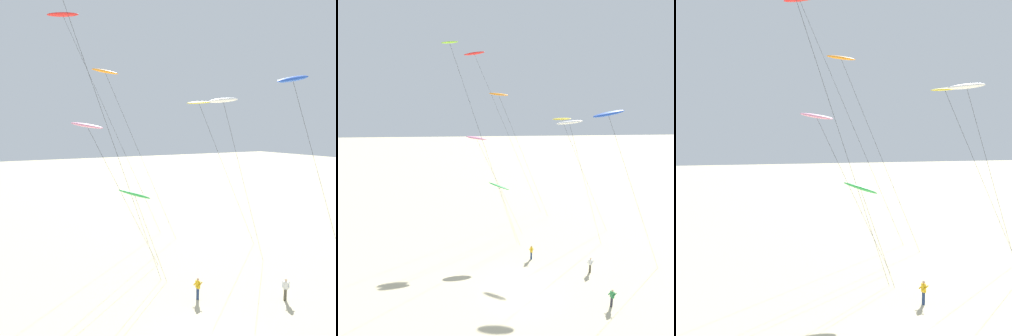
% 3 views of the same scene
% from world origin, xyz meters
% --- Properties ---
extents(kite_yellow, '(7.89, 2.20, 15.54)m').
position_xyz_m(kite_yellow, '(7.34, 13.25, 15.08)').
color(kite_yellow, yellow).
rests_on(kite_yellow, ground).
extents(kite_blue, '(7.83, 1.71, 16.86)m').
position_xyz_m(kite_blue, '(9.27, 3.67, 16.21)').
color(kite_blue, blue).
rests_on(kite_blue, ground).
extents(kite_white, '(6.10, 1.39, 15.54)m').
position_xyz_m(kite_white, '(7.04, 9.07, 15.07)').
color(kite_white, white).
rests_on(kite_white, ground).
extents(kite_green, '(3.87, 1.33, 8.18)m').
position_xyz_m(kite_green, '(-1.22, 9.24, 7.54)').
color(kite_green, green).
rests_on(kite_green, ground).
extents(kite_red, '(11.90, 2.68, 24.96)m').
position_xyz_m(kite_red, '(-3.97, 21.96, 24.30)').
color(kite_red, red).
rests_on(kite_red, ground).
extents(kite_pink, '(7.29, 1.59, 13.34)m').
position_xyz_m(kite_pink, '(-3.81, 13.17, 12.84)').
color(kite_pink, pink).
rests_on(kite_pink, ground).
extents(kite_orange, '(8.92, 1.97, 18.88)m').
position_xyz_m(kite_orange, '(-0.58, 18.75, 18.39)').
color(kite_orange, orange).
rests_on(kite_orange, ground).
extents(kite_flyer_nearest, '(0.73, 0.73, 1.67)m').
position_xyz_m(kite_flyer_nearest, '(7.87, 2.27, 0.89)').
color(kite_flyer_nearest, '#4C4738').
rests_on(kite_flyer_nearest, ground).
extents(kite_flyer_middle, '(0.55, 0.57, 1.67)m').
position_xyz_m(kite_flyer_middle, '(2.18, 5.36, 0.89)').
color(kite_flyer_middle, navy).
rests_on(kite_flyer_middle, ground).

